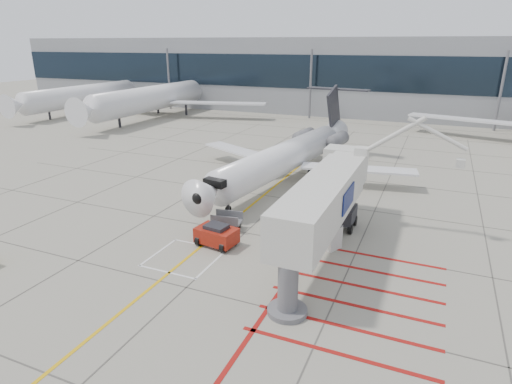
% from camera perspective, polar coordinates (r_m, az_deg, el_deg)
% --- Properties ---
extents(ground_plane, '(260.00, 260.00, 0.00)m').
position_cam_1_polar(ground_plane, '(27.99, -4.90, -8.59)').
color(ground_plane, gray).
rests_on(ground_plane, ground).
extents(regional_jet, '(28.80, 34.29, 8.17)m').
position_cam_1_polar(regional_jet, '(39.41, 2.24, 6.12)').
color(regional_jet, white).
rests_on(regional_jet, ground_plane).
extents(jet_bridge, '(8.51, 17.83, 7.12)m').
position_cam_1_polar(jet_bridge, '(26.26, 8.82, -2.15)').
color(jet_bridge, silver).
rests_on(jet_bridge, ground_plane).
extents(pushback_tug, '(2.91, 2.04, 1.58)m').
position_cam_1_polar(pushback_tug, '(29.18, -5.28, -5.65)').
color(pushback_tug, maroon).
rests_on(pushback_tug, ground_plane).
extents(baggage_cart, '(2.28, 1.63, 1.33)m').
position_cam_1_polar(baggage_cart, '(31.57, -3.89, -3.87)').
color(baggage_cart, '#5A5A5F').
rests_on(baggage_cart, ground_plane).
extents(ground_power_unit, '(2.38, 1.95, 1.63)m').
position_cam_1_polar(ground_power_unit, '(29.38, 9.14, -5.60)').
color(ground_power_unit, silver).
rests_on(ground_power_unit, ground_plane).
extents(cone_nose, '(0.37, 0.37, 0.52)m').
position_cam_1_polar(cone_nose, '(35.07, -8.23, -2.32)').
color(cone_nose, '#DB4C0B').
rests_on(cone_nose, ground_plane).
extents(cone_side, '(0.37, 0.37, 0.51)m').
position_cam_1_polar(cone_side, '(33.17, 6.18, -3.53)').
color(cone_side, '#FF500D').
rests_on(cone_side, ground_plane).
extents(terminal_building, '(180.00, 28.00, 14.00)m').
position_cam_1_polar(terminal_building, '(91.93, 22.71, 14.09)').
color(terminal_building, gray).
rests_on(terminal_building, ground_plane).
extents(terminal_glass_band, '(180.00, 0.10, 6.00)m').
position_cam_1_polar(terminal_glass_band, '(77.85, 22.50, 14.17)').
color(terminal_glass_band, black).
rests_on(terminal_glass_band, ground_plane).
extents(bg_aircraft_a, '(35.30, 39.23, 11.77)m').
position_cam_1_polar(bg_aircraft_a, '(93.63, -20.84, 13.70)').
color(bg_aircraft_a, silver).
rests_on(bg_aircraft_a, ground_plane).
extents(bg_aircraft_b, '(38.69, 42.98, 12.90)m').
position_cam_1_polar(bg_aircraft_b, '(83.06, -12.26, 14.32)').
color(bg_aircraft_b, silver).
rests_on(bg_aircraft_b, ground_plane).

